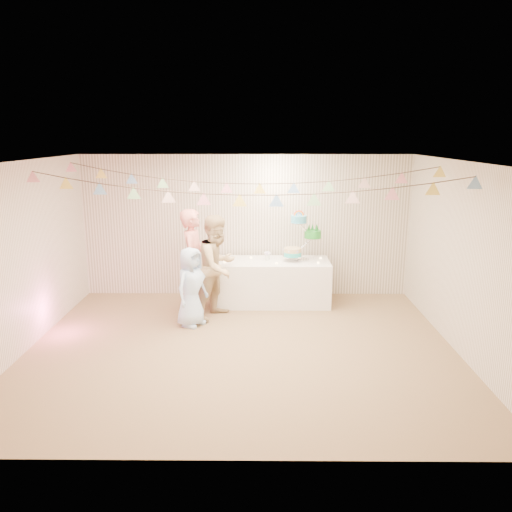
{
  "coord_description": "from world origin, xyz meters",
  "views": [
    {
      "loc": [
        0.26,
        -6.54,
        2.94
      ],
      "look_at": [
        0.2,
        0.8,
        1.15
      ],
      "focal_mm": 35.0,
      "sensor_mm": 36.0,
      "label": 1
    }
  ],
  "objects_px": {
    "table": "(270,282)",
    "cake_stand": "(302,239)",
    "person_child": "(191,287)",
    "person_adult_a": "(194,262)",
    "person_adult_b": "(218,267)"
  },
  "relations": [
    {
      "from": "person_adult_a",
      "to": "person_adult_b",
      "type": "relative_size",
      "value": 1.04
    },
    {
      "from": "table",
      "to": "person_child",
      "type": "height_order",
      "value": "person_child"
    },
    {
      "from": "cake_stand",
      "to": "person_adult_a",
      "type": "relative_size",
      "value": 0.47
    },
    {
      "from": "table",
      "to": "person_child",
      "type": "xyz_separation_m",
      "value": [
        -1.26,
        -1.08,
        0.24
      ]
    },
    {
      "from": "table",
      "to": "person_adult_a",
      "type": "xyz_separation_m",
      "value": [
        -1.28,
        -0.48,
        0.49
      ]
    },
    {
      "from": "table",
      "to": "person_adult_b",
      "type": "xyz_separation_m",
      "value": [
        -0.88,
        -0.67,
        0.46
      ]
    },
    {
      "from": "cake_stand",
      "to": "person_child",
      "type": "height_order",
      "value": "cake_stand"
    },
    {
      "from": "table",
      "to": "person_child",
      "type": "distance_m",
      "value": 1.67
    },
    {
      "from": "table",
      "to": "cake_stand",
      "type": "xyz_separation_m",
      "value": [
        0.55,
        0.05,
        0.78
      ]
    },
    {
      "from": "cake_stand",
      "to": "person_adult_b",
      "type": "bearing_deg",
      "value": -153.26
    },
    {
      "from": "cake_stand",
      "to": "person_adult_b",
      "type": "height_order",
      "value": "person_adult_b"
    },
    {
      "from": "table",
      "to": "cake_stand",
      "type": "height_order",
      "value": "cake_stand"
    },
    {
      "from": "person_adult_a",
      "to": "person_adult_b",
      "type": "bearing_deg",
      "value": -108.37
    },
    {
      "from": "person_adult_a",
      "to": "person_adult_b",
      "type": "height_order",
      "value": "person_adult_a"
    },
    {
      "from": "cake_stand",
      "to": "person_adult_a",
      "type": "height_order",
      "value": "person_adult_a"
    }
  ]
}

